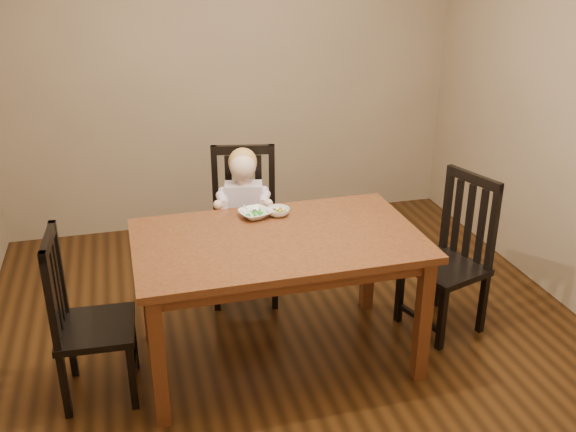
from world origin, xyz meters
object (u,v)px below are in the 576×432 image
object	(u,v)px
chair_left	(85,320)
bowl_peas	(255,214)
dining_table	(278,252)
chair_child	(245,227)
bowl_veg	(278,212)
chair_right	(451,257)
toddler	(244,211)

from	to	relation	value
chair_left	bowl_peas	distance (m)	1.17
dining_table	bowl_peas	distance (m)	0.34
chair_child	bowl_veg	xyz separation A→B (m)	(0.11, -0.55, 0.33)
chair_child	bowl_peas	xyz separation A→B (m)	(-0.04, -0.54, 0.33)
chair_left	bowl_peas	bearing A→B (deg)	112.87
chair_right	bowl_veg	xyz separation A→B (m)	(-1.11, 0.24, 0.35)
toddler	bowl_veg	size ratio (longest dim) A/B	4.04
chair_child	toddler	distance (m)	0.16
chair_right	bowl_peas	distance (m)	1.32
chair_child	chair_right	xyz separation A→B (m)	(1.22, -0.78, -0.02)
chair_child	chair_left	xyz separation A→B (m)	(-1.08, -0.92, -0.04)
toddler	chair_right	bearing A→B (deg)	160.86
bowl_veg	chair_child	bearing A→B (deg)	101.60
chair_left	toddler	distance (m)	1.39
toddler	bowl_veg	xyz separation A→B (m)	(0.12, -0.49, 0.18)
bowl_peas	dining_table	bearing A→B (deg)	-77.54
chair_right	bowl_veg	bearing A→B (deg)	60.30
chair_right	chair_child	bearing A→B (deg)	39.64
dining_table	chair_right	world-z (taller)	chair_right
chair_child	toddler	size ratio (longest dim) A/B	1.84
chair_child	bowl_peas	bearing A→B (deg)	97.58
bowl_peas	chair_left	bearing A→B (deg)	-160.20
chair_child	bowl_veg	world-z (taller)	chair_child
chair_left	bowl_peas	size ratio (longest dim) A/B	5.40
chair_child	chair_left	world-z (taller)	chair_child
dining_table	toddler	size ratio (longest dim) A/B	2.82
chair_left	chair_right	bearing A→B (deg)	96.47
bowl_veg	toddler	bearing A→B (deg)	104.05
dining_table	chair_right	distance (m)	1.21
bowl_peas	bowl_veg	size ratio (longest dim) A/B	1.28
chair_left	bowl_veg	distance (m)	1.30
dining_table	bowl_peas	xyz separation A→B (m)	(-0.07, 0.31, 0.12)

